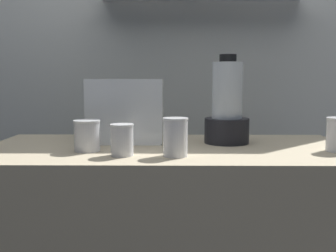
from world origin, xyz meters
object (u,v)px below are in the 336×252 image
Objects in this scene: blender_pitcher at (227,109)px; juice_cup_carrot_left at (122,141)px; carrot_display_bin at (127,121)px; juice_cup_mango_far_left at (87,138)px; juice_cup_mango_middle at (175,139)px.

blender_pitcher is 3.29× the size of juice_cup_carrot_left.
juice_cup_carrot_left is (0.02, -0.32, -0.03)m from carrot_display_bin.
juice_cup_carrot_left is (0.14, -0.08, 0.00)m from juice_cup_mango_far_left.
blender_pitcher is 0.35m from juice_cup_mango_middle.
juice_cup_mango_far_left is at bearing 148.95° from juice_cup_carrot_left.
juice_cup_mango_far_left is 0.86× the size of juice_cup_mango_middle.
blender_pitcher is at bearing 52.46° from juice_cup_mango_middle.
carrot_display_bin is 0.41m from blender_pitcher.
carrot_display_bin is 0.85× the size of blender_pitcher.
juice_cup_carrot_left is at bearing -31.05° from juice_cup_mango_far_left.
juice_cup_mango_middle is (0.18, -0.01, 0.01)m from juice_cup_carrot_left.
juice_cup_carrot_left is at bearing -145.76° from blender_pitcher.
blender_pitcher is (0.41, -0.06, 0.06)m from carrot_display_bin.
juice_cup_mango_middle is at bearing -15.80° from juice_cup_mango_far_left.
juice_cup_mango_middle is at bearing -2.38° from juice_cup_carrot_left.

